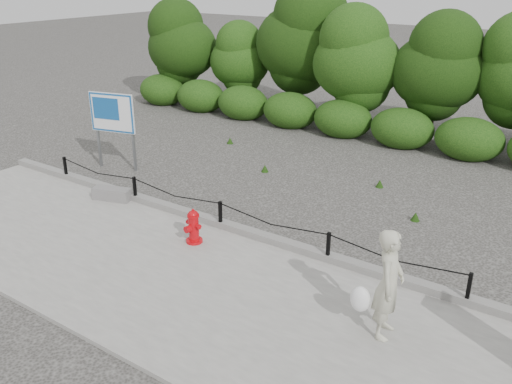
{
  "coord_description": "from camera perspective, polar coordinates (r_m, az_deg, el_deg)",
  "views": [
    {
      "loc": [
        6.34,
        -7.99,
        5.13
      ],
      "look_at": [
        0.76,
        0.2,
        1.0
      ],
      "focal_mm": 38.0,
      "sensor_mm": 36.0,
      "label": 1
    }
  ],
  "objects": [
    {
      "name": "ground",
      "position": [
        11.42,
        -3.73,
        -4.13
      ],
      "size": [
        90.0,
        90.0,
        0.0
      ],
      "primitive_type": "plane",
      "color": "#2D2B28",
      "rests_on": "ground"
    },
    {
      "name": "treeline",
      "position": [
        18.31,
        14.07,
        13.45
      ],
      "size": [
        20.06,
        3.62,
        4.71
      ],
      "color": "black",
      "rests_on": "ground"
    },
    {
      "name": "advertising_sign",
      "position": [
        14.94,
        -14.89,
        7.72
      ],
      "size": [
        1.29,
        0.4,
        2.1
      ],
      "rotation": [
        0.0,
        0.0,
        0.25
      ],
      "color": "slate",
      "rests_on": "ground"
    },
    {
      "name": "chain_barrier",
      "position": [
        11.22,
        -3.79,
        -2.05
      ],
      "size": [
        10.06,
        0.06,
        0.6
      ],
      "color": "black",
      "rests_on": "sidewalk"
    },
    {
      "name": "curb",
      "position": [
        11.39,
        -3.59,
        -3.36
      ],
      "size": [
        14.0,
        0.22,
        0.14
      ],
      "primitive_type": "cube",
      "color": "slate",
      "rests_on": "sidewalk"
    },
    {
      "name": "concrete_block",
      "position": [
        13.1,
        -14.9,
        -0.2
      ],
      "size": [
        0.94,
        0.57,
        0.29
      ],
      "primitive_type": "cube",
      "rotation": [
        0.0,
        0.0,
        0.32
      ],
      "color": "slate",
      "rests_on": "sidewalk"
    },
    {
      "name": "fire_hydrant",
      "position": [
        10.71,
        -6.61,
        -3.64
      ],
      "size": [
        0.39,
        0.41,
        0.71
      ],
      "rotation": [
        0.0,
        0.0,
        -0.18
      ],
      "color": "#BF070E",
      "rests_on": "sidewalk"
    },
    {
      "name": "sidewalk",
      "position": [
        10.1,
        -10.76,
        -8.08
      ],
      "size": [
        14.0,
        4.0,
        0.08
      ],
      "primitive_type": "cube",
      "color": "gray",
      "rests_on": "ground"
    },
    {
      "name": "pedestrian",
      "position": [
        8.09,
        13.62,
        -9.5
      ],
      "size": [
        0.75,
        0.68,
        1.7
      ],
      "rotation": [
        0.0,
        0.0,
        1.73
      ],
      "color": "#BAB89F",
      "rests_on": "sidewalk"
    }
  ]
}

